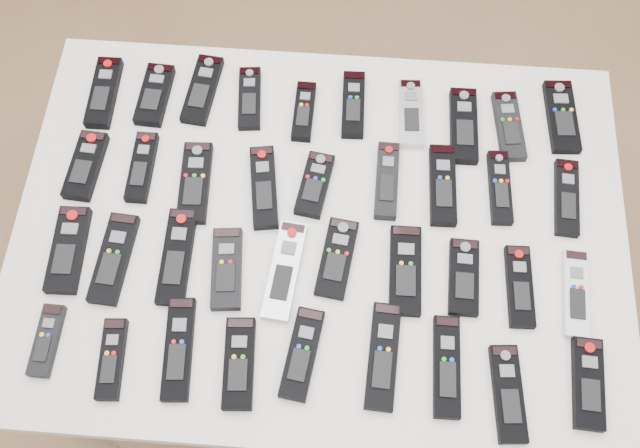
# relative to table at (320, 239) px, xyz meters

# --- Properties ---
(ground) EXTENTS (4.00, 4.00, 0.00)m
(ground) POSITION_rel_table_xyz_m (0.13, 0.10, -0.72)
(ground) COLOR #94654B
(ground) RESTS_ON ground
(table) EXTENTS (1.25, 0.88, 0.78)m
(table) POSITION_rel_table_xyz_m (0.00, 0.00, 0.00)
(table) COLOR white
(table) RESTS_ON ground
(remote_0) EXTENTS (0.06, 0.18, 0.02)m
(remote_0) POSITION_rel_table_xyz_m (-0.50, 0.29, 0.07)
(remote_0) COLOR black
(remote_0) RESTS_ON table
(remote_1) EXTENTS (0.07, 0.16, 0.02)m
(remote_1) POSITION_rel_table_xyz_m (-0.39, 0.29, 0.07)
(remote_1) COLOR black
(remote_1) RESTS_ON table
(remote_2) EXTENTS (0.07, 0.18, 0.02)m
(remote_2) POSITION_rel_table_xyz_m (-0.29, 0.31, 0.07)
(remote_2) COLOR black
(remote_2) RESTS_ON table
(remote_3) EXTENTS (0.06, 0.16, 0.02)m
(remote_3) POSITION_rel_table_xyz_m (-0.18, 0.30, 0.07)
(remote_3) COLOR black
(remote_3) RESTS_ON table
(remote_4) EXTENTS (0.04, 0.14, 0.02)m
(remote_4) POSITION_rel_table_xyz_m (-0.06, 0.27, 0.07)
(remote_4) COLOR black
(remote_4) RESTS_ON table
(remote_5) EXTENTS (0.05, 0.16, 0.02)m
(remote_5) POSITION_rel_table_xyz_m (0.05, 0.30, 0.07)
(remote_5) COLOR black
(remote_5) RESTS_ON table
(remote_6) EXTENTS (0.06, 0.17, 0.02)m
(remote_6) POSITION_rel_table_xyz_m (0.18, 0.28, 0.07)
(remote_6) COLOR #B7B7BC
(remote_6) RESTS_ON table
(remote_7) EXTENTS (0.06, 0.18, 0.02)m
(remote_7) POSITION_rel_table_xyz_m (0.29, 0.26, 0.07)
(remote_7) COLOR black
(remote_7) RESTS_ON table
(remote_8) EXTENTS (0.07, 0.17, 0.02)m
(remote_8) POSITION_rel_table_xyz_m (0.39, 0.27, 0.07)
(remote_8) COLOR black
(remote_8) RESTS_ON table
(remote_9) EXTENTS (0.07, 0.18, 0.02)m
(remote_9) POSITION_rel_table_xyz_m (0.51, 0.30, 0.07)
(remote_9) COLOR black
(remote_9) RESTS_ON table
(remote_10) EXTENTS (0.07, 0.16, 0.02)m
(remote_10) POSITION_rel_table_xyz_m (-0.50, 0.10, 0.07)
(remote_10) COLOR black
(remote_10) RESTS_ON table
(remote_11) EXTENTS (0.05, 0.16, 0.02)m
(remote_11) POSITION_rel_table_xyz_m (-0.38, 0.11, 0.07)
(remote_11) COLOR black
(remote_11) RESTS_ON table
(remote_12) EXTENTS (0.07, 0.19, 0.02)m
(remote_12) POSITION_rel_table_xyz_m (-0.27, 0.08, 0.07)
(remote_12) COLOR black
(remote_12) RESTS_ON table
(remote_13) EXTENTS (0.08, 0.19, 0.02)m
(remote_13) POSITION_rel_table_xyz_m (-0.12, 0.08, 0.07)
(remote_13) COLOR black
(remote_13) RESTS_ON table
(remote_14) EXTENTS (0.08, 0.15, 0.02)m
(remote_14) POSITION_rel_table_xyz_m (-0.02, 0.09, 0.07)
(remote_14) COLOR black
(remote_14) RESTS_ON table
(remote_15) EXTENTS (0.05, 0.17, 0.02)m
(remote_15) POSITION_rel_table_xyz_m (0.13, 0.11, 0.07)
(remote_15) COLOR black
(remote_15) RESTS_ON table
(remote_16) EXTENTS (0.06, 0.18, 0.02)m
(remote_16) POSITION_rel_table_xyz_m (0.25, 0.11, 0.07)
(remote_16) COLOR black
(remote_16) RESTS_ON table
(remote_17) EXTENTS (0.05, 0.17, 0.02)m
(remote_17) POSITION_rel_table_xyz_m (0.37, 0.12, 0.07)
(remote_17) COLOR black
(remote_17) RESTS_ON table
(remote_18) EXTENTS (0.06, 0.18, 0.02)m
(remote_18) POSITION_rel_table_xyz_m (0.50, 0.10, 0.07)
(remote_18) COLOR black
(remote_18) RESTS_ON table
(remote_19) EXTENTS (0.07, 0.18, 0.02)m
(remote_19) POSITION_rel_table_xyz_m (-0.50, -0.09, 0.07)
(remote_19) COLOR black
(remote_19) RESTS_ON table
(remote_20) EXTENTS (0.07, 0.19, 0.02)m
(remote_20) POSITION_rel_table_xyz_m (-0.40, -0.10, 0.07)
(remote_20) COLOR black
(remote_20) RESTS_ON table
(remote_21) EXTENTS (0.06, 0.20, 0.02)m
(remote_21) POSITION_rel_table_xyz_m (-0.28, -0.09, 0.07)
(remote_21) COLOR black
(remote_21) RESTS_ON table
(remote_22) EXTENTS (0.07, 0.17, 0.02)m
(remote_22) POSITION_rel_table_xyz_m (-0.18, -0.11, 0.07)
(remote_22) COLOR black
(remote_22) RESTS_ON table
(remote_23) EXTENTS (0.07, 0.21, 0.02)m
(remote_23) POSITION_rel_table_xyz_m (-0.06, -0.10, 0.07)
(remote_23) COLOR #B7B7BC
(remote_23) RESTS_ON table
(remote_24) EXTENTS (0.08, 0.17, 0.02)m
(remote_24) POSITION_rel_table_xyz_m (0.04, -0.07, 0.07)
(remote_24) COLOR black
(remote_24) RESTS_ON table
(remote_25) EXTENTS (0.06, 0.19, 0.02)m
(remote_25) POSITION_rel_table_xyz_m (0.17, -0.08, 0.07)
(remote_25) COLOR black
(remote_25) RESTS_ON table
(remote_26) EXTENTS (0.06, 0.16, 0.02)m
(remote_26) POSITION_rel_table_xyz_m (0.29, -0.09, 0.07)
(remote_26) COLOR black
(remote_26) RESTS_ON table
(remote_27) EXTENTS (0.05, 0.17, 0.02)m
(remote_27) POSITION_rel_table_xyz_m (0.40, -0.10, 0.07)
(remote_27) COLOR black
(remote_27) RESTS_ON table
(remote_28) EXTENTS (0.06, 0.18, 0.02)m
(remote_28) POSITION_rel_table_xyz_m (0.51, -0.11, 0.07)
(remote_28) COLOR silver
(remote_28) RESTS_ON table
(remote_29) EXTENTS (0.04, 0.14, 0.02)m
(remote_29) POSITION_rel_table_xyz_m (-0.50, -0.28, 0.07)
(remote_29) COLOR black
(remote_29) RESTS_ON table
(remote_30) EXTENTS (0.05, 0.16, 0.02)m
(remote_30) POSITION_rel_table_xyz_m (-0.37, -0.30, 0.07)
(remote_30) COLOR black
(remote_30) RESTS_ON table
(remote_31) EXTENTS (0.06, 0.20, 0.02)m
(remote_31) POSITION_rel_table_xyz_m (-0.25, -0.27, 0.07)
(remote_31) COLOR black
(remote_31) RESTS_ON table
(remote_32) EXTENTS (0.07, 0.17, 0.02)m
(remote_32) POSITION_rel_table_xyz_m (-0.13, -0.29, 0.07)
(remote_32) COLOR black
(remote_32) RESTS_ON table
(remote_33) EXTENTS (0.08, 0.18, 0.02)m
(remote_33) POSITION_rel_table_xyz_m (-0.01, -0.27, 0.07)
(remote_33) COLOR black
(remote_33) RESTS_ON table
(remote_34) EXTENTS (0.06, 0.20, 0.02)m
(remote_34) POSITION_rel_table_xyz_m (0.14, -0.26, 0.07)
(remote_34) COLOR black
(remote_34) RESTS_ON table
(remote_35) EXTENTS (0.05, 0.19, 0.02)m
(remote_35) POSITION_rel_table_xyz_m (0.26, -0.27, 0.07)
(remote_35) COLOR black
(remote_35) RESTS_ON table
(remote_36) EXTENTS (0.07, 0.18, 0.02)m
(remote_36) POSITION_rel_table_xyz_m (0.37, -0.31, 0.07)
(remote_36) COLOR black
(remote_36) RESTS_ON table
(remote_37) EXTENTS (0.06, 0.17, 0.02)m
(remote_37) POSITION_rel_table_xyz_m (0.52, -0.28, 0.07)
(remote_37) COLOR black
(remote_37) RESTS_ON table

